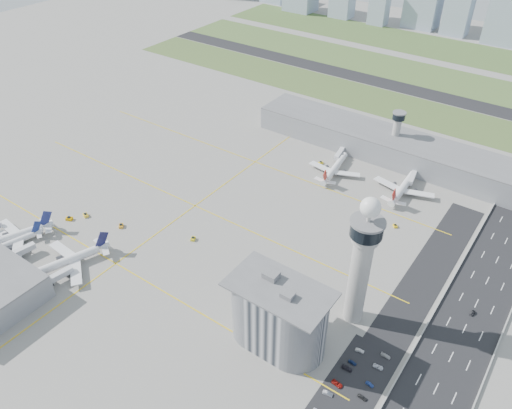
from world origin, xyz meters
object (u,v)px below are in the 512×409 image
Objects in this scene: secondary_tower at (396,131)px; airplane_near_c at (64,257)px; tug_0 at (69,218)px; airplane_far_b at (405,182)px; jet_bridge_near_1 at (8,260)px; airplane_near_b at (8,241)px; jet_bridge_far_0 at (342,151)px; tug_5 at (395,226)px; airplane_far_a at (335,165)px; car_lot_9 at (370,384)px; airplane_near_a at (8,234)px; car_lot_4 at (352,362)px; car_lot_2 at (337,384)px; tug_2 at (121,226)px; jet_bridge_far_1 at (414,174)px; car_lot_10 at (378,367)px; admin_building at (278,315)px; tug_4 at (321,163)px; car_lot_5 at (360,350)px; tug_3 at (193,238)px; car_hw_1 at (473,313)px; car_lot_1 at (328,393)px; car_lot_11 at (386,356)px; jet_bridge_near_2 at (45,285)px; tug_1 at (86,215)px; car_lot_3 at (347,368)px; control_tower at (362,258)px.

secondary_tower is 0.71× the size of airplane_near_c.
airplane_far_b is at bearing -72.88° from tug_0.
airplane_far_b is at bearing -27.65° from jet_bridge_near_1.
airplane_near_b is 2.46× the size of jet_bridge_far_0.
tug_5 is (150.60, 99.93, -0.22)m from tug_0.
car_lot_9 is (84.68, -128.38, -5.08)m from airplane_far_a.
airplane_near_a is 0.99× the size of airplane_near_c.
car_lot_4 is at bearing -156.45° from airplane_far_a.
airplane_far_b is (146.20, 168.48, 1.38)m from airplane_near_b.
car_lot_2 is at bearing -158.94° from airplane_far_a.
airplane_far_b is 13.53× the size of tug_2.
airplane_far_b is 17.69m from jet_bridge_far_1.
tug_2 is at bearing 83.16° from car_lot_10.
admin_building is 136.94m from airplane_far_b.
airplane_far_b is 15.19× the size of tug_4.
car_lot_5 is at bearing 67.15° from car_lot_10.
airplane_far_a is at bearing 176.30° from airplane_near_c.
airplane_far_b reaches higher than airplane_far_a.
tug_2 is at bearing 177.12° from tug_3.
airplane_far_b is at bearing -8.33° from jet_bridge_far_1.
car_lot_4 is 0.97× the size of car_hw_1.
airplane_far_a reaches higher than car_lot_4.
car_lot_1 is at bearing -70.22° from jet_bridge_near_1.
tug_2 is 0.80× the size of car_lot_11.
tug_1 is at bearing 42.64° from jet_bridge_near_2.
tug_5 is at bearing 8.66° from car_lot_3.
car_lot_5 is (-0.20, 7.05, 0.00)m from car_lot_4.
car_lot_11 is (9.67, 10.90, -0.01)m from car_lot_4.
car_lot_5 is (136.11, 53.66, -2.25)m from jet_bridge_near_2.
airplane_far_b is 3.16× the size of jet_bridge_far_0.
tug_1 is at bearing 176.36° from admin_building.
car_lot_9 is at bearing 121.13° from airplane_near_a.
car_lot_4 is at bearing 69.73° from car_lot_9.
control_tower is 17.63× the size of car_lot_5.
airplane_near_a is at bearing 87.29° from jet_bridge_near_2.
car_lot_4 is (166.32, 46.61, -2.25)m from jet_bridge_near_1.
jet_bridge_far_0 is at bearing 119.45° from control_tower.
airplane_near_a reaches higher than jet_bridge_far_1.
tug_5 reaches higher than car_lot_4.
admin_building is 0.94× the size of airplane_near_c.
jet_bridge_near_2 is 154.30m from car_lot_10.
jet_bridge_far_1 is (0.01, 154.00, -12.45)m from admin_building.
tug_0 is (-35.36, 40.20, -1.83)m from jet_bridge_near_2.
airplane_near_b reaches higher than tug_2.
car_lot_5 is at bearing 149.22° from tug_4.
admin_building is at bearing 100.03° from car_lot_10.
tug_2 reaches higher than car_lot_4.
secondary_tower reaches higher than car_lot_1.
airplane_near_b is 10.30× the size of car_lot_9.
tug_0 is 0.84× the size of car_lot_10.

